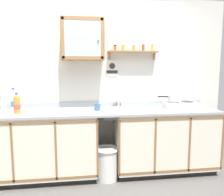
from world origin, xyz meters
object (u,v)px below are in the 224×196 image
object	(u,v)px
hot_plate_stove	(181,105)
wall_cabinet	(83,40)
trash_bin	(107,163)
saucepan	(173,98)
bottle_opaque_white_1	(14,101)
sink	(119,111)
mug	(97,107)
bottle_water_clear_2	(3,102)
bottle_juice_amber_0	(17,104)
warning_sign	(112,68)

from	to	relation	value
hot_plate_stove	wall_cabinet	distance (m)	1.70
trash_bin	saucepan	bearing A→B (deg)	12.98
saucepan	bottle_opaque_white_1	distance (m)	2.22
sink	mug	size ratio (longest dim) A/B	4.78
wall_cabinet	mug	bearing A→B (deg)	-39.54
bottle_water_clear_2	trash_bin	world-z (taller)	bottle_water_clear_2
bottle_juice_amber_0	wall_cabinet	bearing A→B (deg)	16.03
bottle_juice_amber_0	warning_sign	world-z (taller)	warning_sign
sink	saucepan	distance (m)	0.82
sink	warning_sign	bearing A→B (deg)	102.23
bottle_water_clear_2	trash_bin	distance (m)	1.60
saucepan	trash_bin	distance (m)	1.32
saucepan	wall_cabinet	size ratio (longest dim) A/B	0.51
sink	mug	distance (m)	0.32
saucepan	bottle_juice_amber_0	size ratio (longest dim) A/B	1.10
sink	wall_cabinet	size ratio (longest dim) A/B	0.94
warning_sign	wall_cabinet	bearing A→B (deg)	-161.85
saucepan	trash_bin	bearing A→B (deg)	-167.02
warning_sign	bottle_juice_amber_0	bearing A→B (deg)	-163.25
mug	wall_cabinet	world-z (taller)	wall_cabinet
bottle_juice_amber_0	hot_plate_stove	bearing A→B (deg)	2.78
bottle_opaque_white_1	mug	bearing A→B (deg)	-0.90
bottle_opaque_white_1	trash_bin	xyz separation A→B (m)	(1.23, -0.21, -0.84)
bottle_opaque_white_1	wall_cabinet	bearing A→B (deg)	8.36
trash_bin	bottle_water_clear_2	bearing A→B (deg)	171.96
bottle_juice_amber_0	bottle_opaque_white_1	bearing A→B (deg)	122.65
bottle_water_clear_2	mug	world-z (taller)	bottle_water_clear_2
wall_cabinet	warning_sign	world-z (taller)	wall_cabinet
bottle_water_clear_2	mug	xyz separation A→B (m)	(1.24, -0.00, -0.09)
sink	bottle_juice_amber_0	world-z (taller)	sink
bottle_juice_amber_0	trash_bin	bearing A→B (deg)	-4.80
bottle_juice_amber_0	bottle_water_clear_2	size ratio (longest dim) A/B	0.90
sink	bottle_opaque_white_1	xyz separation A→B (m)	(-1.42, -0.00, 0.16)
sink	warning_sign	world-z (taller)	warning_sign
bottle_opaque_white_1	warning_sign	bearing A→B (deg)	11.58
bottle_water_clear_2	trash_bin	xyz separation A→B (m)	(1.35, -0.19, -0.83)
bottle_opaque_white_1	trash_bin	distance (m)	1.50
bottle_opaque_white_1	trash_bin	world-z (taller)	bottle_opaque_white_1
sink	bottle_water_clear_2	bearing A→B (deg)	-179.39
bottle_water_clear_2	hot_plate_stove	bearing A→B (deg)	0.36
wall_cabinet	warning_sign	bearing A→B (deg)	18.15
sink	bottle_opaque_white_1	bearing A→B (deg)	-179.94
sink	trash_bin	world-z (taller)	sink
saucepan	hot_plate_stove	bearing A→B (deg)	-11.21
hot_plate_stove	bottle_opaque_white_1	bearing A→B (deg)	-179.98
bottle_opaque_white_1	warning_sign	size ratio (longest dim) A/B	1.30
warning_sign	bottle_water_clear_2	bearing A→B (deg)	-168.86
wall_cabinet	trash_bin	distance (m)	1.73
wall_cabinet	hot_plate_stove	bearing A→B (deg)	-5.44
mug	bottle_opaque_white_1	bearing A→B (deg)	179.10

